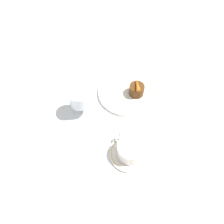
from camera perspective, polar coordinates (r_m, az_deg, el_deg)
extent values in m
plane|color=white|center=(0.92, 0.77, 3.89)|extent=(3.00, 3.00, 0.00)
cylinder|color=white|center=(0.93, 3.77, 5.20)|extent=(0.24, 0.24, 0.01)
torus|color=tan|center=(0.93, 3.79, 5.41)|extent=(0.22, 0.22, 0.00)
cylinder|color=white|center=(0.79, 4.48, -10.68)|extent=(0.14, 0.14, 0.01)
torus|color=tan|center=(0.79, 4.50, -10.57)|extent=(0.13, 0.13, 0.00)
cylinder|color=white|center=(0.76, 4.84, -9.80)|extent=(0.09, 0.09, 0.06)
cylinder|color=#9E7A4C|center=(0.76, 4.86, -9.69)|extent=(0.08, 0.08, 0.04)
torus|color=white|center=(0.78, 2.57, -6.52)|extent=(0.03, 0.01, 0.04)
cube|color=silver|center=(0.80, 4.68, -7.86)|extent=(0.06, 0.07, 0.00)
ellipsoid|color=silver|center=(0.80, 0.86, -7.37)|extent=(0.03, 0.03, 0.00)
cylinder|color=silver|center=(0.89, -7.90, 0.32)|extent=(0.07, 0.07, 0.01)
cylinder|color=silver|center=(0.86, -8.11, 1.36)|extent=(0.01, 0.01, 0.05)
cylinder|color=silver|center=(0.82, -8.58, 3.62)|extent=(0.08, 0.08, 0.06)
cylinder|color=#5B0F1E|center=(0.83, -8.48, 3.12)|extent=(0.07, 0.07, 0.03)
cube|color=silver|center=(1.04, -0.67, 11.78)|extent=(0.03, 0.13, 0.01)
cube|color=silver|center=(1.02, -5.63, 10.51)|extent=(0.03, 0.05, 0.01)
cylinder|color=#563314|center=(0.90, 6.45, 5.79)|extent=(0.06, 0.06, 0.05)
cone|color=orange|center=(0.88, 6.64, 7.06)|extent=(0.06, 0.04, 0.02)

